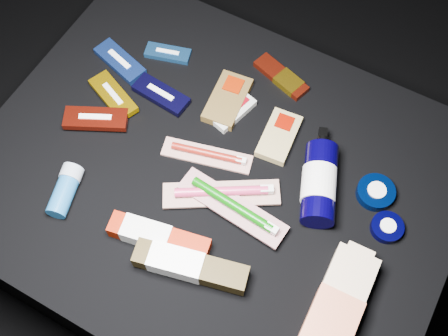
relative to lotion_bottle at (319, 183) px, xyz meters
The scene contains 21 objects.
ground 0.48m from the lotion_bottle, 161.87° to the right, with size 3.00×3.00×0.00m, color black.
cloth_table 0.31m from the lotion_bottle, 161.87° to the right, with size 0.98×0.78×0.40m, color black.
luna_bar_0 0.47m from the lotion_bottle, 161.71° to the left, with size 0.11×0.07×0.01m.
luna_bar_1 0.53m from the lotion_bottle, behind, with size 0.14×0.08×0.02m.
luna_bar_2 0.40m from the lotion_bottle, behind, with size 0.13×0.06×0.02m.
luna_bar_3 0.48m from the lotion_bottle, behind, with size 0.14×0.09×0.02m.
luna_bar_4 0.49m from the lotion_bottle, behind, with size 0.14×0.11×0.02m.
clif_bar_0 0.28m from the lotion_bottle, 158.40° to the left, with size 0.09×0.14×0.02m.
clif_bar_1 0.26m from the lotion_bottle, 160.60° to the left, with size 0.08×0.11×0.02m.
clif_bar_2 0.15m from the lotion_bottle, 148.27° to the left, with size 0.08×0.13×0.02m.
power_bar 0.28m from the lotion_bottle, 130.50° to the left, with size 0.14×0.08×0.02m.
lotion_bottle is the anchor object (origin of this frame).
cream_tin_upper 0.12m from the lotion_bottle, 24.54° to the left, with size 0.08×0.08×0.02m.
cream_tin_lower 0.16m from the lotion_bottle, ahead, with size 0.06×0.06×0.02m.
bodywash_bottle 0.25m from the lotion_bottle, 58.91° to the right, with size 0.09×0.25×0.05m.
deodorant_stick 0.51m from the lotion_bottle, 150.16° to the right, with size 0.07×0.11×0.04m.
toothbrush_pack_0 0.24m from the lotion_bottle, behind, with size 0.19×0.09×0.02m.
toothbrush_pack_1 0.19m from the lotion_bottle, 147.33° to the right, with size 0.23×0.17×0.03m.
toothbrush_pack_2 0.18m from the lotion_bottle, 135.97° to the right, with size 0.24×0.07×0.03m.
toothpaste_carton_red 0.34m from the lotion_bottle, 133.02° to the right, with size 0.20×0.08×0.04m.
toothpaste_carton_green 0.31m from the lotion_bottle, 118.87° to the right, with size 0.22×0.10×0.04m.
Camera 1 is at (0.26, -0.44, 1.44)m, focal length 45.00 mm.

